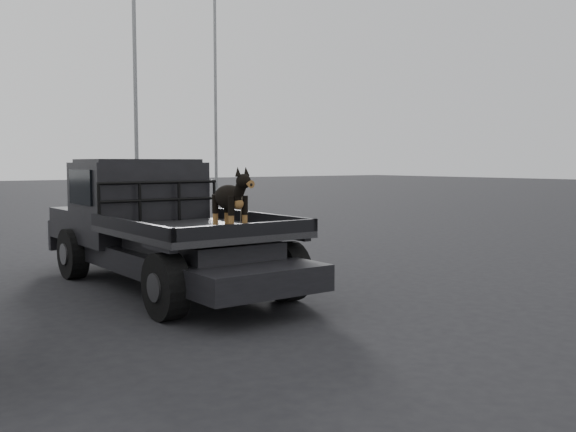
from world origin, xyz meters
TOP-DOWN VIEW (x-y plane):
  - ground at (0.00, 0.00)m, footprint 120.00×120.00m
  - flatbed_ute at (0.31, 2.47)m, footprint 2.00×5.40m
  - ute_cab at (0.31, 3.42)m, footprint 1.72×1.30m
  - headache_rack at (0.31, 2.67)m, footprint 1.80×0.08m
  - dog at (0.28, 0.72)m, footprint 0.32×0.60m
  - floodlight_mid at (8.32, 22.34)m, footprint 1.08×0.28m
  - floodlight_far at (16.28, 28.91)m, footprint 1.08×0.28m

SIDE VIEW (x-z plane):
  - ground at x=0.00m, z-range 0.00..0.00m
  - flatbed_ute at x=0.31m, z-range 0.00..0.92m
  - headache_rack at x=0.31m, z-range 0.92..1.47m
  - dog at x=0.28m, z-range 0.92..1.66m
  - ute_cab at x=0.31m, z-range 0.92..1.80m
  - floodlight_mid at x=8.32m, z-range 0.59..13.72m
  - floodlight_far at x=16.28m, z-range 0.60..14.18m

